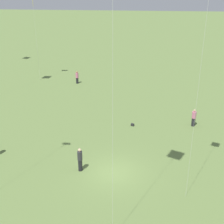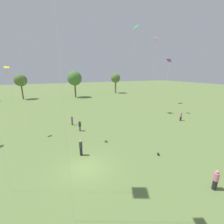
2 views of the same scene
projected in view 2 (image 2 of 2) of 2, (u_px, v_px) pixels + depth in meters
The scene contains 14 objects.
ground_plane at pixel (86, 168), 14.92m from camera, with size 240.00×240.00×0.00m, color olive.
tree_1 at pixel (21, 80), 50.49m from camera, with size 4.06×4.06×8.52m.
tree_2 at pixel (75, 78), 54.25m from camera, with size 5.19×5.19×9.56m.
tree_3 at pixel (116, 78), 65.56m from camera, with size 4.05×4.05×8.58m.
person_0 at pixel (181, 116), 29.06m from camera, with size 0.47×0.47×1.74m.
person_2 at pixel (81, 148), 16.93m from camera, with size 0.49×0.49×1.89m.
person_3 at pixel (72, 120), 26.68m from camera, with size 0.46×0.46×1.70m.
person_4 at pixel (80, 126), 24.01m from camera, with size 0.53×0.53×1.72m.
person_5 at pixel (216, 180), 11.99m from camera, with size 0.53×0.53×1.75m.
kite_0 at pixel (169, 63), 31.75m from camera, with size 0.87×1.04×11.91m.
kite_5 at pixel (7, 73), 19.95m from camera, with size 0.71×0.67×9.98m.
kite_7 at pixel (136, 30), 30.23m from camera, with size 0.87×1.15×18.43m.
kite_9 at pixel (156, 40), 40.74m from camera, with size 1.51×1.47×18.48m.
picnic_bag_0 at pixel (158, 154), 17.16m from camera, with size 0.32×0.36×0.24m.
Camera 2 is at (-3.05, -12.84, 9.27)m, focal length 24.00 mm.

